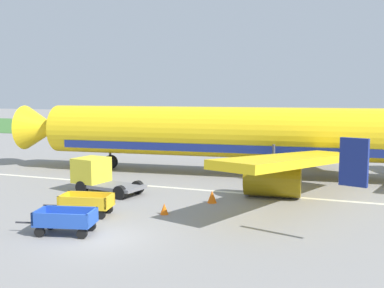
{
  "coord_description": "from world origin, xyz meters",
  "views": [
    {
      "loc": [
        10.35,
        -16.82,
        6.24
      ],
      "look_at": [
        -0.17,
        11.3,
        2.8
      ],
      "focal_mm": 44.29,
      "sensor_mm": 36.0,
      "label": 1
    }
  ],
  "objects_px": {
    "baggage_cart_nearest": "(65,220)",
    "traffic_cone_near_plane": "(212,197)",
    "airplane": "(256,134)",
    "service_truck_beside_carts": "(97,175)",
    "traffic_cone_mid_apron": "(164,209)",
    "baggage_cart_second_in_row": "(86,204)"
  },
  "relations": [
    {
      "from": "baggage_cart_nearest",
      "to": "traffic_cone_near_plane",
      "type": "height_order",
      "value": "baggage_cart_nearest"
    },
    {
      "from": "traffic_cone_near_plane",
      "to": "airplane",
      "type": "bearing_deg",
      "value": 87.48
    },
    {
      "from": "baggage_cart_nearest",
      "to": "service_truck_beside_carts",
      "type": "xyz_separation_m",
      "value": [
        -3.22,
        7.83,
        0.5
      ]
    },
    {
      "from": "baggage_cart_nearest",
      "to": "service_truck_beside_carts",
      "type": "distance_m",
      "value": 8.48
    },
    {
      "from": "traffic_cone_near_plane",
      "to": "traffic_cone_mid_apron",
      "type": "bearing_deg",
      "value": -115.19
    },
    {
      "from": "service_truck_beside_carts",
      "to": "traffic_cone_mid_apron",
      "type": "xyz_separation_m",
      "value": [
        5.92,
        -3.32,
        -0.82
      ]
    },
    {
      "from": "airplane",
      "to": "baggage_cart_nearest",
      "type": "distance_m",
      "value": 17.52
    },
    {
      "from": "baggage_cart_nearest",
      "to": "traffic_cone_near_plane",
      "type": "distance_m",
      "value": 8.75
    },
    {
      "from": "baggage_cart_second_in_row",
      "to": "baggage_cart_nearest",
      "type": "bearing_deg",
      "value": -73.96
    },
    {
      "from": "baggage_cart_second_in_row",
      "to": "traffic_cone_mid_apron",
      "type": "bearing_deg",
      "value": 23.74
    },
    {
      "from": "service_truck_beside_carts",
      "to": "traffic_cone_near_plane",
      "type": "distance_m",
      "value": 7.45
    },
    {
      "from": "service_truck_beside_carts",
      "to": "traffic_cone_near_plane",
      "type": "bearing_deg",
      "value": -1.13
    },
    {
      "from": "airplane",
      "to": "traffic_cone_near_plane",
      "type": "xyz_separation_m",
      "value": [
        -0.4,
        -9.05,
        -2.71
      ]
    },
    {
      "from": "airplane",
      "to": "service_truck_beside_carts",
      "type": "height_order",
      "value": "airplane"
    },
    {
      "from": "airplane",
      "to": "service_truck_beside_carts",
      "type": "xyz_separation_m",
      "value": [
        -7.81,
        -8.9,
        -1.95
      ]
    },
    {
      "from": "service_truck_beside_carts",
      "to": "traffic_cone_near_plane",
      "type": "xyz_separation_m",
      "value": [
        7.41,
        -0.15,
        -0.76
      ]
    },
    {
      "from": "airplane",
      "to": "baggage_cart_nearest",
      "type": "bearing_deg",
      "value": -105.35
    },
    {
      "from": "baggage_cart_nearest",
      "to": "airplane",
      "type": "bearing_deg",
      "value": 74.65
    },
    {
      "from": "service_truck_beside_carts",
      "to": "traffic_cone_mid_apron",
      "type": "distance_m",
      "value": 6.84
    },
    {
      "from": "baggage_cart_second_in_row",
      "to": "airplane",
      "type": "bearing_deg",
      "value": 68.47
    },
    {
      "from": "baggage_cart_nearest",
      "to": "traffic_cone_near_plane",
      "type": "bearing_deg",
      "value": 61.36
    },
    {
      "from": "baggage_cart_second_in_row",
      "to": "service_truck_beside_carts",
      "type": "height_order",
      "value": "service_truck_beside_carts"
    }
  ]
}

